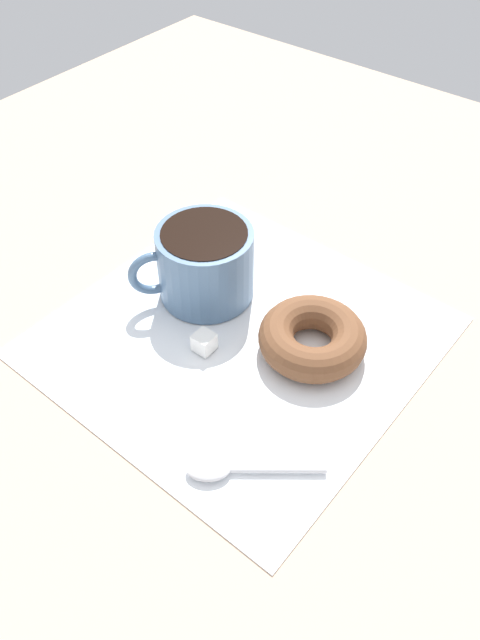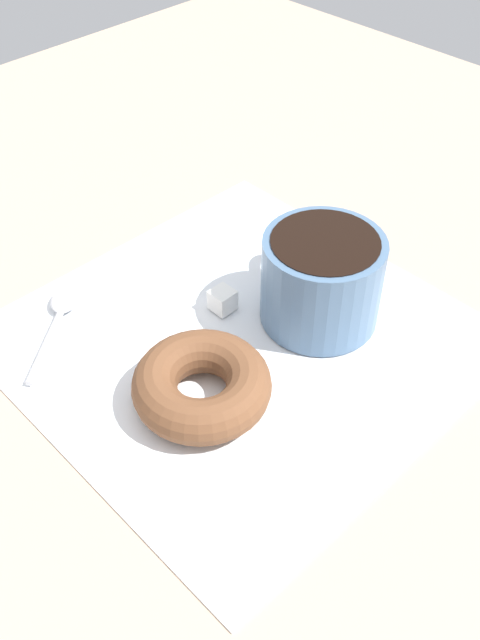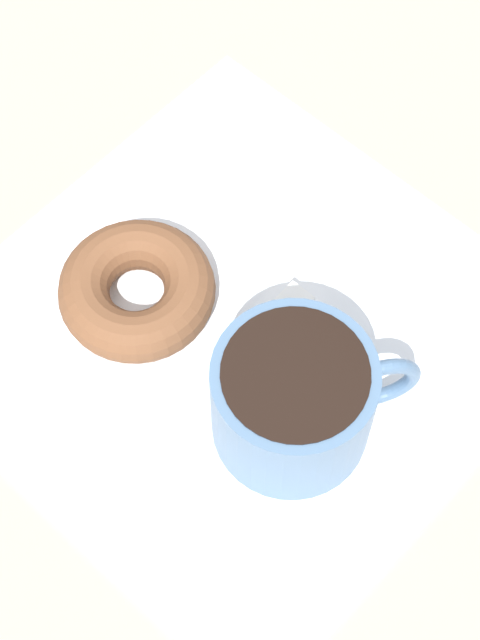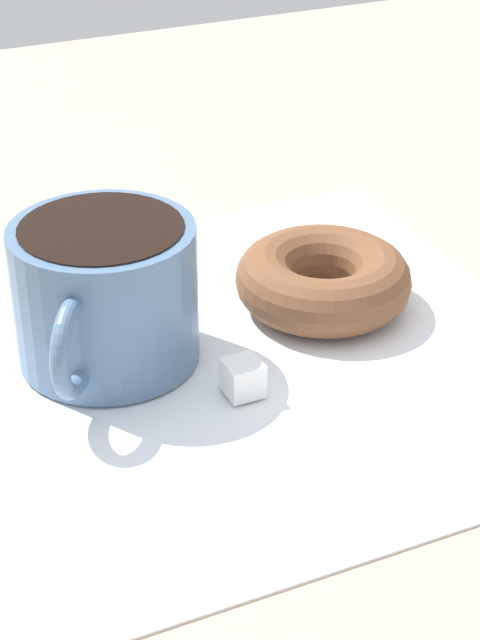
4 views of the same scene
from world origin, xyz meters
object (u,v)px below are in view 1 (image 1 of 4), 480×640
(coffee_cup, at_px, (204,263))
(donut, at_px, (312,338))
(spoon, at_px, (225,469))
(sugar_cube, at_px, (204,342))

(coffee_cup, height_order, donut, coffee_cup)
(spoon, relative_size, sugar_cube, 5.28)
(donut, height_order, spoon, donut)
(coffee_cup, relative_size, donut, 1.13)
(coffee_cup, height_order, spoon, coffee_cup)
(coffee_cup, bearing_deg, sugar_cube, -140.08)
(coffee_cup, bearing_deg, spoon, -135.21)
(coffee_cup, height_order, sugar_cube, coffee_cup)
(spoon, xyz_separation_m, sugar_cube, (0.09, 0.10, 0.01))
(coffee_cup, relative_size, sugar_cube, 6.18)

